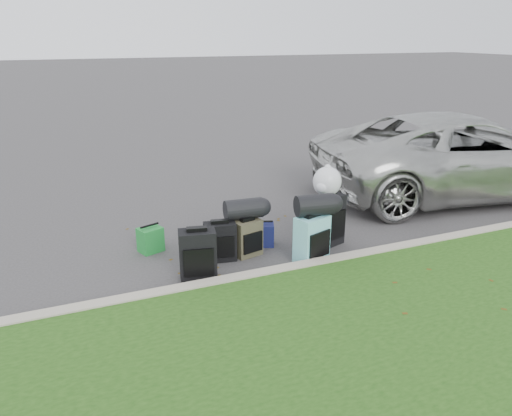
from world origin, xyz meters
name	(u,v)px	position (x,y,z in m)	size (l,w,h in m)	color
ground	(267,246)	(0.00, 0.00, 0.00)	(120.00, 120.00, 0.00)	#383535
curb	(298,269)	(0.00, -1.00, 0.07)	(120.00, 0.18, 0.15)	#9E937F
suv	(462,155)	(4.49, 0.90, 0.78)	(2.60, 5.65, 1.57)	#B7B7B2
suitcase_small_black	(220,242)	(-0.79, -0.17, 0.27)	(0.43, 0.24, 0.54)	black
suitcase_large_black_left	(198,255)	(-1.24, -0.61, 0.33)	(0.46, 0.28, 0.66)	black
suitcase_olive	(248,238)	(-0.38, -0.17, 0.26)	(0.38, 0.24, 0.52)	#363322
suitcase_teal	(312,239)	(0.35, -0.70, 0.33)	(0.46, 0.28, 0.66)	#5DB0B3
suitcase_large_black_right	(326,220)	(0.83, -0.26, 0.38)	(0.51, 0.31, 0.76)	black
tote_green	(150,240)	(-1.63, 0.49, 0.18)	(0.32, 0.25, 0.36)	#1C7F2F
tote_navy	(263,234)	(-0.04, 0.07, 0.17)	(0.31, 0.25, 0.33)	#161A4D
duffel_left	(244,209)	(-0.40, -0.07, 0.67)	(0.29, 0.29, 0.54)	black
duffel_right	(315,205)	(0.40, -0.67, 0.81)	(0.29, 0.29, 0.52)	black
trash_bag	(327,182)	(0.82, -0.24, 0.97)	(0.42, 0.42, 0.42)	white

